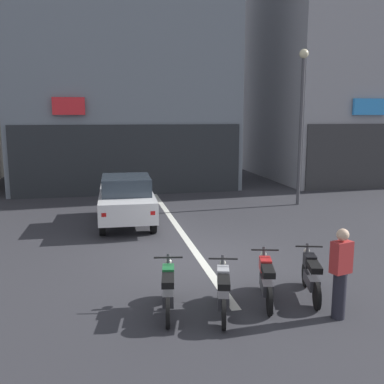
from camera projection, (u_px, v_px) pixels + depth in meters
The scene contains 11 objects.
ground_plane at pixel (201, 260), 11.19m from camera, with size 120.00×120.00×0.00m, color #333338.
lane_centre_line at pixel (166, 210), 16.97m from camera, with size 0.20×18.00×0.01m, color silver.
building_mid_block at pixel (120, 1), 22.53m from camera, with size 10.78×8.20×18.80m.
building_far_right at pixel (349, 31), 25.32m from camera, with size 9.70×9.63×16.80m.
car_white_crossing_near at pixel (126, 198), 14.68m from camera, with size 1.89×4.15×1.64m.
street_lamp at pixel (301, 111), 17.41m from camera, with size 0.36×0.36×6.14m.
motorcycle_green_row_leftmost at pixel (168, 289), 8.15m from camera, with size 0.55×1.66×0.98m.
motorcycle_silver_row_left_mid at pixel (223, 290), 8.08m from camera, with size 0.60×1.63×0.98m.
motorcycle_red_row_centre at pixel (266, 279), 8.62m from camera, with size 0.60×1.63×0.98m.
motorcycle_black_row_right_mid at pixel (311, 275), 8.85m from camera, with size 0.62×1.63×0.98m.
person_by_motorcycles at pixel (340, 273), 7.85m from camera, with size 0.41×0.31×1.67m.
Camera 1 is at (-2.42, -10.45, 3.64)m, focal length 41.24 mm.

